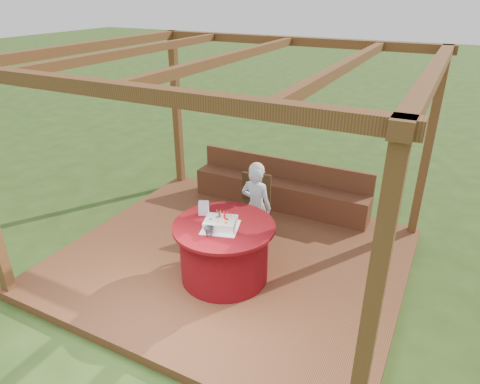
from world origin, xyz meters
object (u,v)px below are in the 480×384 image
at_px(bench, 280,192).
at_px(chair, 254,201).
at_px(elderly_woman, 256,205).
at_px(drinking_glass, 209,231).
at_px(gift_bag, 204,208).
at_px(birthday_cake, 220,223).
at_px(table, 224,251).

relative_size(bench, chair, 3.37).
height_order(elderly_woman, drinking_glass, elderly_woman).
distance_m(gift_bag, drinking_glass, 0.52).
height_order(gift_bag, drinking_glass, gift_bag).
xyz_separation_m(bench, chair, (-0.04, -0.93, 0.23)).
bearing_deg(drinking_glass, bench, 92.38).
xyz_separation_m(birthday_cake, drinking_glass, (-0.03, -0.22, -0.00)).
bearing_deg(bench, birthday_cake, -86.63).
relative_size(bench, drinking_glass, 26.21).
xyz_separation_m(table, gift_bag, (-0.36, 0.12, 0.46)).
bearing_deg(bench, table, -86.42).
bearing_deg(drinking_glass, birthday_cake, 82.15).
bearing_deg(bench, chair, -92.41).
relative_size(table, birthday_cake, 2.39).
height_order(chair, drinking_glass, chair).
bearing_deg(elderly_woman, bench, 97.00).
distance_m(table, chair, 1.25).
xyz_separation_m(birthday_cake, gift_bag, (-0.35, 0.19, 0.03)).
relative_size(table, drinking_glass, 11.02).
bearing_deg(table, bench, 93.58).
bearing_deg(elderly_woman, gift_bag, -116.72).
xyz_separation_m(table, elderly_woman, (0.02, 0.87, 0.26)).
bearing_deg(elderly_woman, birthday_cake, -91.62).
height_order(table, chair, chair).
height_order(table, elderly_woman, elderly_woman).
distance_m(table, gift_bag, 0.60).
height_order(bench, table, bench).
height_order(birthday_cake, gift_bag, birthday_cake).
height_order(chair, gift_bag, gift_bag).
height_order(elderly_woman, gift_bag, elderly_woman).
relative_size(elderly_woman, birthday_cake, 2.40).
distance_m(chair, drinking_glass, 1.56).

